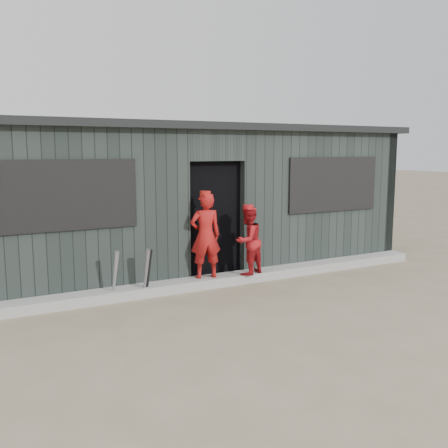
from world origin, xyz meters
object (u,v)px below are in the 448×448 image
player_red_right (248,241)px  player_grey_back (227,241)px  bat_mid (146,273)px  player_red_left (205,236)px  bat_left (115,276)px  dugout (182,197)px  bat_right (148,273)px

player_red_right → player_grey_back: 0.78m
bat_mid → player_red_left: size_ratio=0.55×
bat_mid → player_grey_back: (1.79, 0.78, 0.20)m
bat_mid → player_red_right: player_red_right is taller
player_red_right → bat_left: bearing=-22.0°
dugout → bat_right: bearing=-126.4°
bat_left → bat_mid: bearing=-3.0°
bat_mid → player_red_left: bearing=7.7°
bat_right → player_grey_back: 1.92m
bat_left → bat_right: size_ratio=1.06×
bat_left → player_red_right: (2.22, -0.01, 0.33)m
player_red_left → player_red_right: size_ratio=1.22×
player_red_right → bat_right: bearing=-21.8°
bat_left → bat_right: bearing=-0.8°
player_red_right → player_grey_back: size_ratio=0.98×
player_grey_back → dugout: (-0.42, 1.04, 0.72)m
bat_right → player_red_left: size_ratio=0.54×
bat_left → bat_right: 0.50m
bat_right → dugout: dugout is taller
bat_mid → bat_right: size_ratio=1.02×
bat_mid → player_red_right: bearing=0.4°
bat_mid → player_red_left: (1.05, 0.14, 0.46)m
bat_left → player_red_left: player_red_left is taller
player_red_left → dugout: bearing=-91.5°
player_red_left → bat_mid: bearing=17.0°
bat_mid → bat_right: (0.04, 0.02, -0.01)m
bat_right → player_red_left: bearing=7.1°
player_red_left → dugout: size_ratio=0.16×
bat_mid → dugout: bearing=53.0°
player_grey_back → bat_mid: bearing=42.4°
bat_mid → player_red_left: player_red_left is taller
bat_left → dugout: size_ratio=0.09×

